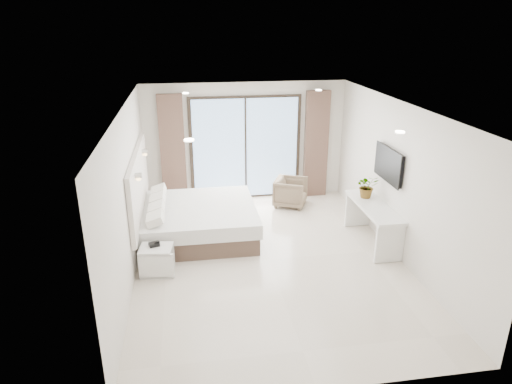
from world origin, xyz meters
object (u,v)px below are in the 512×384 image
at_px(bed, 197,221).
at_px(armchair, 291,191).
at_px(nightstand, 157,260).
at_px(console_desk, 373,215).

bearing_deg(bed, armchair, 30.25).
distance_m(nightstand, console_desk, 4.01).
xyz_separation_m(console_desk, armchair, (-1.10, 2.05, -0.22)).
distance_m(bed, armchair, 2.48).
bearing_deg(console_desk, bed, 166.12).
xyz_separation_m(bed, console_desk, (3.25, -0.80, 0.25)).
bearing_deg(bed, nightstand, -118.51).
bearing_deg(bed, console_desk, -13.88).
height_order(console_desk, armchair, console_desk).
relative_size(bed, console_desk, 1.30).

